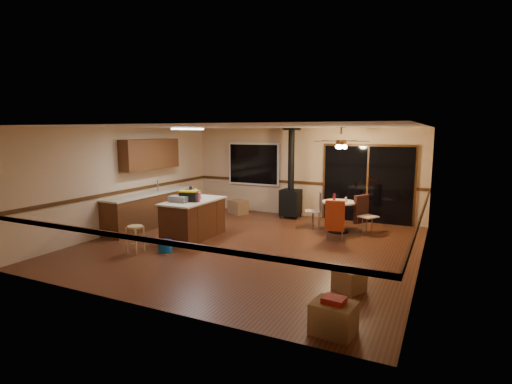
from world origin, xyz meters
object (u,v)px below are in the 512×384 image
Objects in this scene: chair_left at (317,206)px; box_corner_b at (349,280)px; toolbox_black at (189,197)px; dining_table at (339,211)px; box_corner_a at (334,318)px; box_under_window at (238,207)px; blue_bucket at (165,246)px; chair_right at (362,209)px; toolbox_grey at (179,199)px; kitchen_island at (194,219)px; bar_stool at (135,239)px; chair_near at (335,216)px; wood_stove at (291,193)px.

box_corner_b is (1.69, -3.76, -0.41)m from chair_left.
dining_table is (2.97, 2.19, -0.48)m from toolbox_black.
box_corner_a is (1.22, -5.07, -0.33)m from dining_table.
dining_table reaches higher than box_under_window.
blue_bucket is 4.81m from chair_right.
box_corner_b is at bearing -65.85° from chair_left.
box_corner_b is at bearing 95.16° from box_corner_a.
toolbox_grey reaches higher than box_under_window.
kitchen_island is at bearing -138.02° from chair_left.
chair_right is at bearing 14.69° from dining_table.
chair_left is 1.01× the size of box_corner_a.
chair_right is (3.92, 3.68, 0.31)m from bar_stool.
toolbox_black is at bearing -157.07° from chair_near.
toolbox_black reaches higher than box_corner_a.
blue_bucket is (0.28, -0.88, -0.85)m from toolbox_grey.
toolbox_grey is 0.83× the size of chair_left.
bar_stool is 5.39m from chair_right.
kitchen_island is 4.12m from chair_right.
dining_table is at bearing 103.48° from box_corner_a.
box_corner_a is at bearing -76.52° from dining_table.
kitchen_island is at bearing -146.12° from dining_table.
wood_stove is at bearing 139.73° from chair_left.
chair_right is at bearing 68.02° from chair_near.
toolbox_grey reaches higher than chair_left.
chair_near is at bearing -26.89° from box_under_window.
toolbox_black is 0.57× the size of chair_near.
wood_stove is 2.40m from chair_right.
bar_stool is at bearing -90.65° from box_under_window.
toolbox_grey is 0.52× the size of dining_table.
chair_near is 1.35× the size of box_corner_a.
chair_left reaches higher than box_corner_b.
wood_stove is 4.44× the size of bar_stool.
dining_table reaches higher than bar_stool.
box_corner_a is (4.54, -5.94, -0.01)m from box_under_window.
bar_stool is at bearing -142.86° from chair_near.
kitchen_island is at bearing -160.19° from chair_near.
wood_stove reaches higher than toolbox_black.
blue_bucket is (0.12, -1.23, -0.33)m from kitchen_island.
toolbox_black reaches higher than toolbox_grey.
bar_stool is 4.41m from box_under_window.
wood_stove is at bearing 69.67° from bar_stool.
box_corner_b is (-0.13, 1.44, -0.02)m from box_corner_a.
box_corner_a is (4.19, -2.88, -0.81)m from toolbox_black.
dining_table is at bearing -14.69° from box_under_window.
chair_right is at bearing -10.69° from box_under_window.
blue_bucket is 4.33m from dining_table.
blue_bucket is 4.47m from box_corner_a.
blue_bucket is 0.68× the size of box_corner_b.
box_under_window is at bearing 89.35° from bar_stool.
box_under_window is (-3.87, 0.73, -0.39)m from chair_right.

